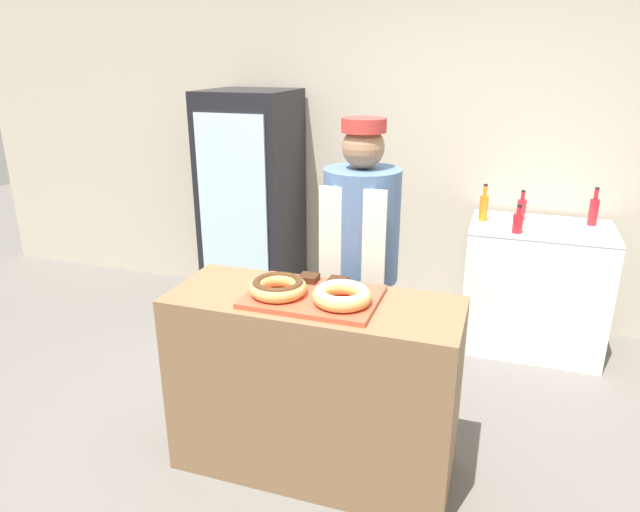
{
  "coord_description": "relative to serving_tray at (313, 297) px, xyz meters",
  "views": [
    {
      "loc": [
        0.81,
        -2.31,
        2.03
      ],
      "look_at": [
        0.0,
        0.1,
        1.12
      ],
      "focal_mm": 32.0,
      "sensor_mm": 36.0,
      "label": 1
    }
  ],
  "objects": [
    {
      "name": "bottle_red_b",
      "position": [
        1.38,
        1.87,
        0.06
      ],
      "size": [
        0.06,
        0.06,
        0.26
      ],
      "color": "red",
      "rests_on": "chest_freezer"
    },
    {
      "name": "bottle_red",
      "position": [
        0.9,
        1.52,
        0.03
      ],
      "size": [
        0.07,
        0.07,
        0.19
      ],
      "color": "red",
      "rests_on": "chest_freezer"
    },
    {
      "name": "brownie_back_right",
      "position": [
        0.07,
        0.15,
        0.03
      ],
      "size": [
        0.09,
        0.09,
        0.03
      ],
      "color": "#382111",
      "rests_on": "serving_tray"
    },
    {
      "name": "bottle_red_b_b",
      "position": [
        0.92,
        1.85,
        0.04
      ],
      "size": [
        0.06,
        0.06,
        0.22
      ],
      "color": "red",
      "rests_on": "chest_freezer"
    },
    {
      "name": "beverage_fridge",
      "position": [
        -1.12,
        1.73,
        -0.07
      ],
      "size": [
        0.67,
        0.69,
        1.77
      ],
      "color": "black",
      "rests_on": "ground_plane"
    },
    {
      "name": "donut_light_glaze",
      "position": [
        0.15,
        -0.05,
        0.05
      ],
      "size": [
        0.27,
        0.27,
        0.07
      ],
      "color": "tan",
      "rests_on": "serving_tray"
    },
    {
      "name": "wall_back",
      "position": [
        0.0,
        2.13,
        0.39
      ],
      "size": [
        8.0,
        0.06,
        2.7
      ],
      "color": "#BCB29E",
      "rests_on": "ground_plane"
    },
    {
      "name": "serving_tray",
      "position": [
        0.0,
        0.0,
        0.0
      ],
      "size": [
        0.61,
        0.44,
        0.02
      ],
      "color": "#D84C33",
      "rests_on": "display_counter"
    },
    {
      "name": "chest_freezer",
      "position": [
        1.06,
        1.74,
        -0.5
      ],
      "size": [
        0.95,
        0.63,
        0.91
      ],
      "color": "white",
      "rests_on": "ground_plane"
    },
    {
      "name": "display_counter",
      "position": [
        0.0,
        0.0,
        -0.48
      ],
      "size": [
        1.39,
        0.53,
        0.94
      ],
      "color": "brown",
      "rests_on": "ground_plane"
    },
    {
      "name": "ground_plane",
      "position": [
        0.0,
        0.0,
        -0.96
      ],
      "size": [
        14.0,
        14.0,
        0.0
      ],
      "primitive_type": "plane",
      "color": "#66605B"
    },
    {
      "name": "brownie_back_left",
      "position": [
        -0.07,
        0.15,
        0.03
      ],
      "size": [
        0.09,
        0.09,
        0.03
      ],
      "color": "#382111",
      "rests_on": "serving_tray"
    },
    {
      "name": "bottle_orange",
      "position": [
        0.66,
        1.75,
        0.06
      ],
      "size": [
        0.06,
        0.06,
        0.26
      ],
      "color": "orange",
      "rests_on": "chest_freezer"
    },
    {
      "name": "donut_chocolate_glaze",
      "position": [
        -0.15,
        -0.05,
        0.05
      ],
      "size": [
        0.27,
        0.27,
        0.07
      ],
      "color": "tan",
      "rests_on": "serving_tray"
    },
    {
      "name": "baker_person",
      "position": [
        0.07,
        0.6,
        -0.06
      ],
      "size": [
        0.42,
        0.42,
        1.72
      ],
      "color": "#4C4C51",
      "rests_on": "ground_plane"
    }
  ]
}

